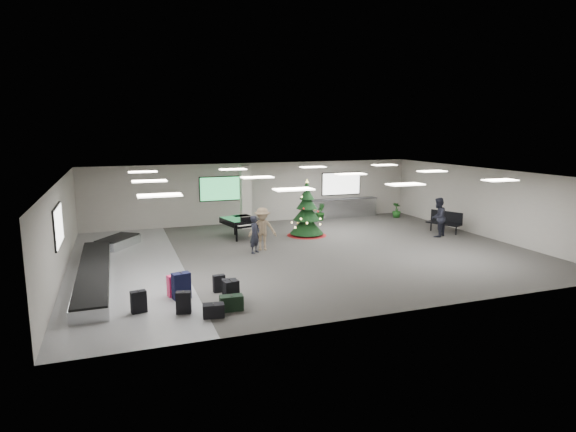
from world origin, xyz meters
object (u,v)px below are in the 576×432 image
object	(u,v)px
pink_suitcase	(175,286)
traveler_b	(262,229)
baggage_carousel	(100,266)
grand_piano	(242,222)
potted_plant_right	(397,210)
traveler_bench	(438,217)
potted_plant_left	(321,212)
service_counter	(343,208)
bench	(446,221)
traveler_a	(255,234)
christmas_tree	(307,216)

from	to	relation	value
pink_suitcase	traveler_b	bearing A→B (deg)	29.68
baggage_carousel	grand_piano	xyz separation A→B (m)	(6.08, 3.58, 0.55)
potted_plant_right	baggage_carousel	bearing A→B (deg)	-160.23
traveler_bench	potted_plant_left	xyz separation A→B (m)	(-3.44, 5.64, -0.47)
potted_plant_left	potted_plant_right	world-z (taller)	potted_plant_left
service_counter	grand_piano	world-z (taller)	service_counter
pink_suitcase	potted_plant_right	bearing A→B (deg)	16.21
bench	potted_plant_right	distance (m)	4.36
pink_suitcase	traveler_a	size ratio (longest dim) A/B	0.44
traveler_bench	potted_plant_right	bearing A→B (deg)	-131.88
grand_piano	potted_plant_right	distance (m)	9.83
grand_piano	traveler_a	distance (m)	2.93
potted_plant_left	pink_suitcase	bearing A→B (deg)	-132.99
pink_suitcase	traveler_a	world-z (taller)	traveler_a
traveler_b	potted_plant_left	world-z (taller)	traveler_b
traveler_b	bench	bearing A→B (deg)	15.76
service_counter	traveler_a	distance (m)	9.24
pink_suitcase	bench	xyz separation A→B (m)	(13.48, 4.75, 0.26)
baggage_carousel	traveler_b	size ratio (longest dim) A/B	5.43
baggage_carousel	traveler_a	bearing A→B (deg)	6.40
service_counter	bench	xyz separation A→B (m)	(2.83, -5.45, 0.04)
grand_piano	traveler_bench	size ratio (longest dim) A/B	1.16
service_counter	traveler_b	size ratio (longest dim) A/B	2.26
christmas_tree	potted_plant_right	bearing A→B (deg)	21.69
grand_piano	traveler_bench	distance (m)	9.14
grand_piano	bench	world-z (taller)	grand_piano
grand_piano	pink_suitcase	bearing A→B (deg)	-131.53
baggage_carousel	bench	size ratio (longest dim) A/B	5.64
christmas_tree	traveler_a	world-z (taller)	christmas_tree
pink_suitcase	traveler_b	distance (m)	6.14
bench	traveler_b	distance (m)	9.36
traveler_b	traveler_bench	bearing A→B (deg)	11.85
pink_suitcase	traveler_a	xyz separation A→B (m)	(3.69, 4.13, 0.44)
christmas_tree	potted_plant_left	distance (m)	4.00
traveler_bench	grand_piano	bearing A→B (deg)	-49.71
traveler_b	potted_plant_right	xyz separation A→B (m)	(9.37, 4.60, -0.47)
potted_plant_left	traveler_bench	bearing A→B (deg)	-58.61
pink_suitcase	christmas_tree	size ratio (longest dim) A/B	0.25
bench	potted_plant_left	size ratio (longest dim) A/B	1.92
pink_suitcase	traveler_bench	distance (m)	13.24
grand_piano	bench	bearing A→B (deg)	-26.10
pink_suitcase	traveler_b	xyz separation A→B (m)	(4.13, 4.50, 0.57)
christmas_tree	bench	distance (m)	6.80
grand_piano	service_counter	bearing A→B (deg)	12.39
traveler_b	potted_plant_right	size ratio (longest dim) A/B	2.08
christmas_tree	traveler_bench	distance (m)	6.12
service_counter	potted_plant_left	size ratio (longest dim) A/B	4.51
traveler_b	traveler_a	bearing A→B (deg)	-124.97
pink_suitcase	potted_plant_right	world-z (taller)	potted_plant_right
baggage_carousel	pink_suitcase	xyz separation A→B (m)	(2.19, -3.47, 0.11)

